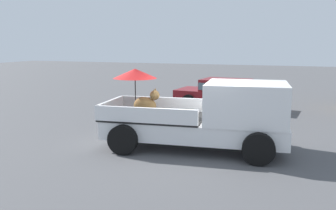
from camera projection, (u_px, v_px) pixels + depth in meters
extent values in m
plane|color=#4C4C4F|center=(194.00, 148.00, 9.94)|extent=(80.00, 80.00, 0.00)
cylinder|color=black|center=(258.00, 130.00, 10.39)|extent=(0.82, 0.36, 0.80)
cylinder|color=black|center=(259.00, 149.00, 8.52)|extent=(0.82, 0.36, 0.80)
cylinder|color=black|center=(145.00, 124.00, 11.22)|extent=(0.82, 0.36, 0.80)
cylinder|color=black|center=(123.00, 140.00, 9.35)|extent=(0.82, 0.36, 0.80)
cube|color=white|center=(194.00, 129.00, 9.84)|extent=(5.16, 2.31, 0.50)
cube|color=white|center=(246.00, 103.00, 9.37)|extent=(2.28, 2.07, 1.08)
cube|color=#4C606B|center=(286.00, 97.00, 9.10)|extent=(0.24, 1.72, 0.64)
cube|color=black|center=(155.00, 117.00, 10.07)|extent=(2.98, 2.12, 0.06)
cube|color=white|center=(163.00, 104.00, 10.91)|extent=(2.80, 0.39, 0.40)
cube|color=white|center=(145.00, 115.00, 9.15)|extent=(2.80, 0.39, 0.40)
cube|color=white|center=(111.00, 107.00, 10.35)|extent=(0.29, 1.84, 0.40)
ellipsoid|color=olive|center=(145.00, 106.00, 10.20)|extent=(0.71, 0.39, 0.52)
sphere|color=olive|center=(155.00, 95.00, 10.08)|extent=(0.31, 0.31, 0.28)
cone|color=olive|center=(155.00, 90.00, 10.13)|extent=(0.10, 0.10, 0.12)
cone|color=olive|center=(154.00, 91.00, 9.98)|extent=(0.10, 0.10, 0.12)
cylinder|color=black|center=(135.00, 95.00, 10.31)|extent=(0.03, 0.03, 1.08)
cone|color=red|center=(135.00, 73.00, 10.20)|extent=(1.40, 1.40, 0.28)
cylinder|color=black|center=(189.00, 102.00, 15.86)|extent=(0.68, 0.29, 0.66)
cylinder|color=black|center=(202.00, 96.00, 17.42)|extent=(0.68, 0.29, 0.66)
cylinder|color=black|center=(248.00, 106.00, 14.70)|extent=(0.68, 0.29, 0.66)
cylinder|color=black|center=(257.00, 100.00, 16.26)|extent=(0.68, 0.29, 0.66)
cube|color=maroon|center=(224.00, 96.00, 16.02)|extent=(4.46, 2.20, 0.52)
cube|color=maroon|center=(226.00, 85.00, 15.90)|extent=(2.25, 1.81, 0.56)
cube|color=#4C606B|center=(226.00, 85.00, 15.90)|extent=(2.20, 1.88, 0.32)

